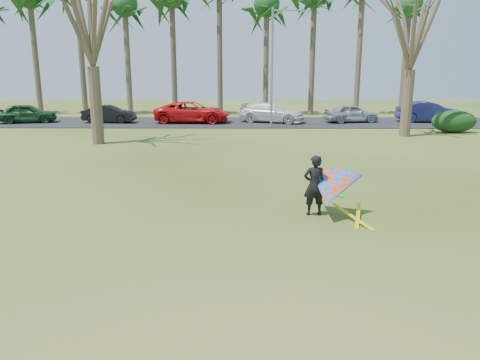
{
  "coord_description": "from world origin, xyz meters",
  "views": [
    {
      "loc": [
        0.11,
        -10.72,
        4.2
      ],
      "look_at": [
        0.0,
        2.0,
        1.1
      ],
      "focal_mm": 35.0,
      "sensor_mm": 36.0,
      "label": 1
    }
  ],
  "objects_px": {
    "kite_flyer": "(330,188)",
    "car_3": "(272,113)",
    "bare_tree_right": "(414,25)",
    "car_5": "(428,112)",
    "car_2": "(192,112)",
    "car_1": "(109,114)",
    "bare_tree_left": "(89,13)",
    "car_4": "(351,113)",
    "streetlight": "(274,62)",
    "car_0": "(27,113)"
  },
  "relations": [
    {
      "from": "car_2",
      "to": "bare_tree_right",
      "type": "bearing_deg",
      "value": -114.13
    },
    {
      "from": "car_0",
      "to": "car_4",
      "type": "bearing_deg",
      "value": -103.27
    },
    {
      "from": "car_5",
      "to": "kite_flyer",
      "type": "bearing_deg",
      "value": 157.67
    },
    {
      "from": "streetlight",
      "to": "car_1",
      "type": "bearing_deg",
      "value": 168.34
    },
    {
      "from": "bare_tree_right",
      "to": "car_4",
      "type": "xyz_separation_m",
      "value": [
        -1.78,
        6.88,
        -5.82
      ]
    },
    {
      "from": "streetlight",
      "to": "bare_tree_left",
      "type": "bearing_deg",
      "value": -145.43
    },
    {
      "from": "bare_tree_left",
      "to": "streetlight",
      "type": "relative_size",
      "value": 1.21
    },
    {
      "from": "bare_tree_left",
      "to": "bare_tree_right",
      "type": "relative_size",
      "value": 1.05
    },
    {
      "from": "car_4",
      "to": "car_5",
      "type": "height_order",
      "value": "car_5"
    },
    {
      "from": "car_1",
      "to": "car_5",
      "type": "bearing_deg",
      "value": -84.75
    },
    {
      "from": "bare_tree_right",
      "to": "car_5",
      "type": "bearing_deg",
      "value": 59.71
    },
    {
      "from": "bare_tree_left",
      "to": "car_4",
      "type": "distance_m",
      "value": 19.97
    },
    {
      "from": "car_2",
      "to": "car_1",
      "type": "bearing_deg",
      "value": 92.19
    },
    {
      "from": "car_1",
      "to": "car_5",
      "type": "distance_m",
      "value": 24.16
    },
    {
      "from": "bare_tree_right",
      "to": "streetlight",
      "type": "xyz_separation_m",
      "value": [
        -7.84,
        4.0,
        -2.1
      ]
    },
    {
      "from": "bare_tree_left",
      "to": "car_4",
      "type": "bearing_deg",
      "value": 31.35
    },
    {
      "from": "car_1",
      "to": "car_3",
      "type": "bearing_deg",
      "value": -84.37
    },
    {
      "from": "car_0",
      "to": "kite_flyer",
      "type": "relative_size",
      "value": 1.74
    },
    {
      "from": "bare_tree_left",
      "to": "kite_flyer",
      "type": "relative_size",
      "value": 4.06
    },
    {
      "from": "streetlight",
      "to": "car_4",
      "type": "bearing_deg",
      "value": 25.42
    },
    {
      "from": "car_4",
      "to": "bare_tree_right",
      "type": "bearing_deg",
      "value": -176.76
    },
    {
      "from": "bare_tree_right",
      "to": "car_0",
      "type": "distance_m",
      "value": 27.6
    },
    {
      "from": "car_2",
      "to": "car_5",
      "type": "xyz_separation_m",
      "value": [
        17.91,
        0.42,
        -0.01
      ]
    },
    {
      "from": "kite_flyer",
      "to": "car_3",
      "type": "bearing_deg",
      "value": 90.8
    },
    {
      "from": "car_0",
      "to": "car_2",
      "type": "height_order",
      "value": "car_2"
    },
    {
      "from": "kite_flyer",
      "to": "bare_tree_left",
      "type": "bearing_deg",
      "value": 129.13
    },
    {
      "from": "bare_tree_left",
      "to": "car_5",
      "type": "relative_size",
      "value": 2.06
    },
    {
      "from": "car_0",
      "to": "car_3",
      "type": "bearing_deg",
      "value": -102.99
    },
    {
      "from": "bare_tree_left",
      "to": "kite_flyer",
      "type": "bearing_deg",
      "value": -50.87
    },
    {
      "from": "car_1",
      "to": "car_4",
      "type": "relative_size",
      "value": 0.96
    },
    {
      "from": "car_4",
      "to": "kite_flyer",
      "type": "height_order",
      "value": "kite_flyer"
    },
    {
      "from": "car_1",
      "to": "kite_flyer",
      "type": "distance_m",
      "value": 25.75
    },
    {
      "from": "car_3",
      "to": "bare_tree_right",
      "type": "bearing_deg",
      "value": -110.97
    },
    {
      "from": "car_0",
      "to": "car_4",
      "type": "distance_m",
      "value": 24.44
    },
    {
      "from": "car_2",
      "to": "car_3",
      "type": "distance_m",
      "value": 6.02
    },
    {
      "from": "car_2",
      "to": "car_4",
      "type": "xyz_separation_m",
      "value": [
        12.03,
        0.28,
        -0.09
      ]
    },
    {
      "from": "car_1",
      "to": "car_3",
      "type": "distance_m",
      "value": 12.27
    },
    {
      "from": "streetlight",
      "to": "car_5",
      "type": "height_order",
      "value": "streetlight"
    },
    {
      "from": "car_3",
      "to": "streetlight",
      "type": "bearing_deg",
      "value": -160.67
    },
    {
      "from": "bare_tree_right",
      "to": "car_0",
      "type": "xyz_separation_m",
      "value": [
        -26.21,
        6.42,
        -5.8
      ]
    },
    {
      "from": "bare_tree_right",
      "to": "car_4",
      "type": "distance_m",
      "value": 9.19
    },
    {
      "from": "car_2",
      "to": "car_3",
      "type": "bearing_deg",
      "value": -86.15
    },
    {
      "from": "car_4",
      "to": "car_1",
      "type": "bearing_deg",
      "value": 79.91
    },
    {
      "from": "streetlight",
      "to": "car_0",
      "type": "distance_m",
      "value": 18.89
    },
    {
      "from": "bare_tree_left",
      "to": "car_0",
      "type": "distance_m",
      "value": 13.92
    },
    {
      "from": "bare_tree_right",
      "to": "car_1",
      "type": "distance_m",
      "value": 21.89
    },
    {
      "from": "kite_flyer",
      "to": "car_0",
      "type": "bearing_deg",
      "value": 129.96
    },
    {
      "from": "car_4",
      "to": "car_3",
      "type": "bearing_deg",
      "value": 79.02
    },
    {
      "from": "streetlight",
      "to": "kite_flyer",
      "type": "xyz_separation_m",
      "value": [
        0.37,
        -19.94,
        -3.61
      ]
    },
    {
      "from": "car_0",
      "to": "car_4",
      "type": "relative_size",
      "value": 1.03
    }
  ]
}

